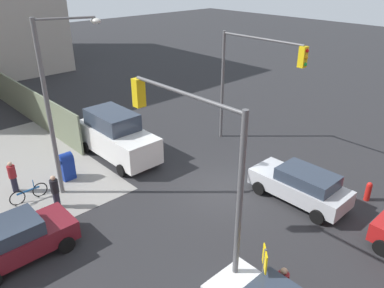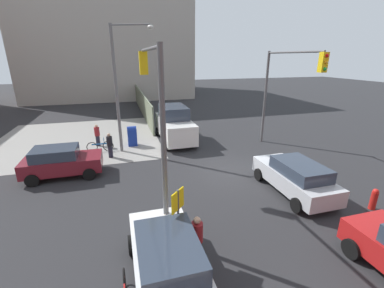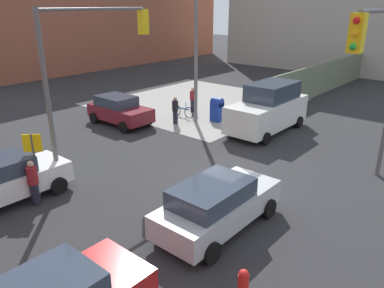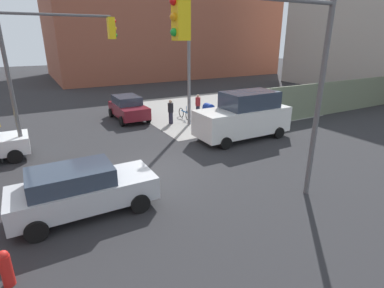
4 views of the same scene
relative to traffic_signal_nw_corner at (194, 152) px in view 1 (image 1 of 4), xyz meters
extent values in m
plane|color=#28282B|center=(2.59, -4.50, -4.60)|extent=(120.00, 120.00, 0.00)
cube|color=slate|center=(21.43, -1.30, -3.40)|extent=(21.68, 0.12, 2.40)
cylinder|color=#59595B|center=(-1.91, 0.00, -1.35)|extent=(0.18, 0.18, 6.50)
cylinder|color=#59595B|center=(0.44, 0.00, 1.78)|extent=(4.70, 0.12, 0.12)
cube|color=yellow|center=(2.79, 0.00, 1.25)|extent=(0.32, 0.36, 1.00)
sphere|color=red|center=(2.97, 0.00, 1.57)|extent=(0.18, 0.18, 0.18)
sphere|color=orange|center=(2.97, 0.00, 1.25)|extent=(0.18, 0.18, 0.18)
sphere|color=green|center=(2.97, 0.00, 0.93)|extent=(0.18, 0.18, 0.18)
cylinder|color=#59595B|center=(7.09, -9.00, -1.35)|extent=(0.18, 0.18, 6.50)
cylinder|color=#59595B|center=(4.53, -9.00, 1.78)|extent=(5.11, 0.12, 0.12)
cube|color=yellow|center=(1.98, -9.00, 1.25)|extent=(0.32, 0.36, 1.00)
sphere|color=red|center=(1.80, -9.00, 1.57)|extent=(0.18, 0.18, 0.18)
sphere|color=orange|center=(1.80, -9.00, 1.25)|extent=(0.18, 0.18, 0.18)
sphere|color=green|center=(1.80, -9.00, 0.93)|extent=(0.18, 0.18, 0.18)
cylinder|color=slate|center=(7.79, 1.30, -0.60)|extent=(0.20, 0.20, 8.00)
cylinder|color=slate|center=(7.35, 0.18, 3.30)|extent=(0.98, 2.27, 0.10)
ellipsoid|color=silver|center=(6.90, -0.93, 3.15)|extent=(0.56, 0.36, 0.24)
cylinder|color=#4C4C4C|center=(-2.81, -0.22, -3.40)|extent=(0.08, 0.08, 2.40)
cube|color=yellow|center=(-2.81, -0.22, -2.55)|extent=(0.48, 0.48, 0.64)
cube|color=navy|center=(8.79, 0.50, -4.03)|extent=(0.56, 0.64, 1.15)
cylinder|color=navy|center=(8.79, 0.50, -3.45)|extent=(0.56, 0.64, 0.56)
cylinder|color=red|center=(-2.41, -8.70, -4.20)|extent=(0.26, 0.26, 0.80)
sphere|color=red|center=(-2.41, -8.70, -3.78)|extent=(0.24, 0.24, 0.24)
cylinder|color=black|center=(-4.38, -5.50, -4.28)|extent=(0.64, 0.22, 0.64)
cube|color=#B7BABF|center=(-0.22, -6.36, -3.91)|extent=(4.48, 1.80, 0.75)
cube|color=#2D3847|center=(-0.58, -6.36, -3.26)|extent=(2.51, 1.58, 0.55)
cylinder|color=black|center=(1.30, -5.46, -4.28)|extent=(0.64, 0.22, 0.64)
cylinder|color=black|center=(1.30, -7.26, -4.28)|extent=(0.64, 0.22, 0.64)
cylinder|color=black|center=(-1.74, -5.46, -4.28)|extent=(0.64, 0.22, 0.64)
cylinder|color=black|center=(-1.74, -7.26, -4.28)|extent=(0.64, 0.22, 0.64)
cube|color=maroon|center=(4.68, 4.35, -3.91)|extent=(1.80, 3.91, 0.75)
cube|color=#2D3847|center=(4.68, 4.67, -3.26)|extent=(1.58, 2.19, 0.55)
cylinder|color=black|center=(5.58, 3.02, -4.28)|extent=(0.22, 0.64, 0.64)
cylinder|color=black|center=(3.78, 3.02, -4.28)|extent=(0.22, 0.64, 0.64)
cylinder|color=black|center=(-2.26, -0.58, -4.28)|extent=(0.64, 0.22, 0.64)
cube|color=white|center=(9.02, -2.70, -3.58)|extent=(5.40, 2.10, 1.40)
cube|color=#2D3847|center=(9.45, -2.70, -2.43)|extent=(3.02, 1.85, 0.90)
cylinder|color=black|center=(7.18, -3.75, -4.28)|extent=(0.64, 0.22, 0.64)
cylinder|color=black|center=(7.18, -1.65, -4.28)|extent=(0.64, 0.22, 0.64)
cylinder|color=black|center=(10.85, -3.75, -4.28)|extent=(0.64, 0.22, 0.64)
cylinder|color=black|center=(10.85, -1.65, -4.28)|extent=(0.64, 0.22, 0.64)
cylinder|color=maroon|center=(-3.21, -0.70, -3.49)|extent=(0.36, 0.36, 0.63)
sphere|color=tan|center=(-3.21, -0.70, -3.07)|extent=(0.22, 0.22, 0.22)
cylinder|color=black|center=(6.79, 2.00, -3.52)|extent=(0.36, 0.36, 0.62)
sphere|color=tan|center=(6.79, 2.00, -3.10)|extent=(0.21, 0.21, 0.21)
cylinder|color=#1E1E2D|center=(6.79, 2.00, -4.21)|extent=(0.28, 0.28, 0.78)
cylinder|color=maroon|center=(9.39, 2.90, -3.53)|extent=(0.36, 0.36, 0.61)
sphere|color=tan|center=(9.39, 2.90, -3.12)|extent=(0.21, 0.21, 0.21)
cylinder|color=#1E1E2D|center=(9.39, 2.90, -4.22)|extent=(0.28, 0.28, 0.77)
torus|color=black|center=(8.19, 3.22, -4.27)|extent=(0.05, 0.71, 0.71)
torus|color=black|center=(8.19, 2.18, -4.27)|extent=(0.05, 0.71, 0.71)
cube|color=#1E5999|center=(8.19, 2.70, -4.09)|extent=(0.04, 1.04, 0.08)
cylinder|color=#1E5999|center=(8.19, 2.42, -3.85)|extent=(0.04, 0.04, 0.40)
camera|label=1|loc=(-7.52, 7.08, 5.21)|focal=35.00mm
camera|label=2|loc=(-9.36, 1.22, 1.50)|focal=24.00mm
camera|label=3|loc=(-8.40, -12.29, 1.96)|focal=35.00mm
camera|label=4|loc=(-1.37, -15.53, 0.81)|focal=28.00mm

